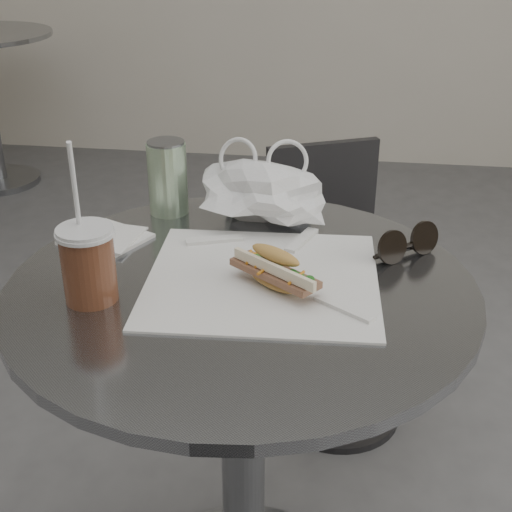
# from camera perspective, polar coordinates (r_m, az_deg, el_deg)

# --- Properties ---
(cafe_table) EXTENTS (0.76, 0.76, 0.74)m
(cafe_table) POSITION_cam_1_polar(r_m,az_deg,el_deg) (1.30, -1.06, -12.84)
(cafe_table) COLOR slate
(cafe_table) RESTS_ON ground
(chair_far) EXTENTS (0.41, 0.43, 0.73)m
(chair_far) POSITION_cam_1_polar(r_m,az_deg,el_deg) (1.91, 6.50, -3.89)
(chair_far) COLOR #2C2C2E
(chair_far) RESTS_ON ground
(sandwich_paper) EXTENTS (0.39, 0.37, 0.00)m
(sandwich_paper) POSITION_cam_1_polar(r_m,az_deg,el_deg) (1.15, 0.53, -1.83)
(sandwich_paper) COLOR white
(sandwich_paper) RESTS_ON cafe_table
(banh_mi) EXTENTS (0.20, 0.18, 0.07)m
(banh_mi) POSITION_cam_1_polar(r_m,az_deg,el_deg) (1.11, 1.53, -1.09)
(banh_mi) COLOR tan
(banh_mi) RESTS_ON sandwich_paper
(iced_coffee) EXTENTS (0.09, 0.09, 0.26)m
(iced_coffee) POSITION_cam_1_polar(r_m,az_deg,el_deg) (1.10, -13.28, -0.53)
(iced_coffee) COLOR brown
(iced_coffee) RESTS_ON cafe_table
(sunglasses) EXTENTS (0.12, 0.10, 0.06)m
(sunglasses) POSITION_cam_1_polar(r_m,az_deg,el_deg) (1.25, 11.99, 0.89)
(sunglasses) COLOR black
(sunglasses) RESTS_ON cafe_table
(plastic_bag) EXTENTS (0.23, 0.18, 0.11)m
(plastic_bag) POSITION_cam_1_polar(r_m,az_deg,el_deg) (1.34, 0.40, 4.97)
(plastic_bag) COLOR white
(plastic_bag) RESTS_ON cafe_table
(napkin_stack) EXTENTS (0.17, 0.17, 0.01)m
(napkin_stack) POSITION_cam_1_polar(r_m,az_deg,el_deg) (1.31, -11.94, 1.37)
(napkin_stack) COLOR white
(napkin_stack) RESTS_ON cafe_table
(drink_can) EXTENTS (0.08, 0.08, 0.14)m
(drink_can) POSITION_cam_1_polar(r_m,az_deg,el_deg) (1.39, -7.09, 6.25)
(drink_can) COLOR #659B5A
(drink_can) RESTS_ON cafe_table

